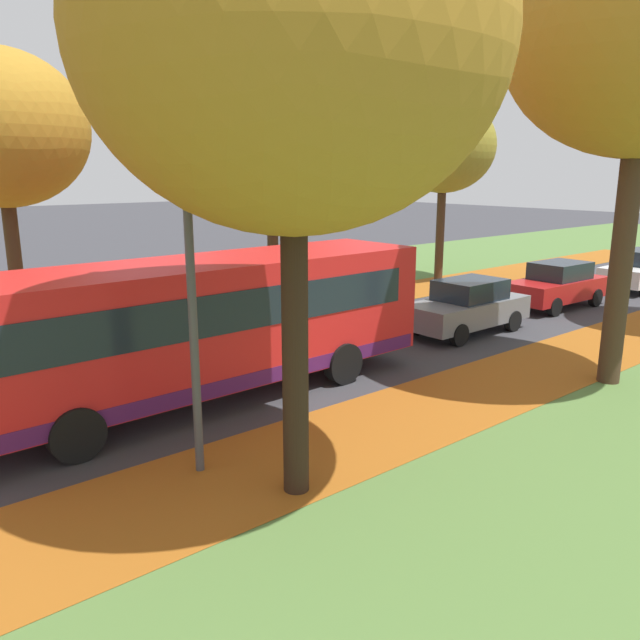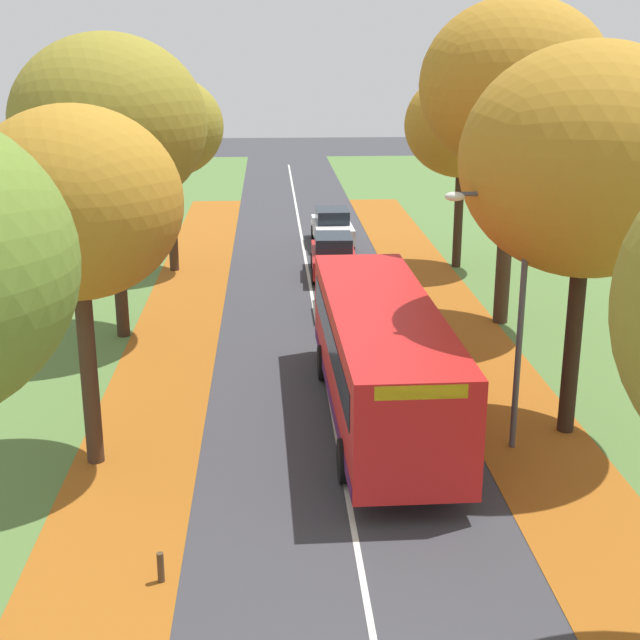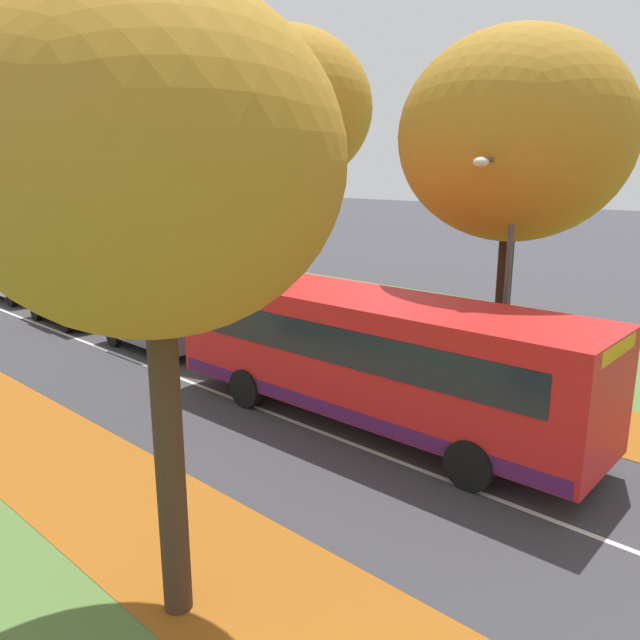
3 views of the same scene
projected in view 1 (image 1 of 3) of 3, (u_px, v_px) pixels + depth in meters
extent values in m
cube|color=#517538|center=(253.00, 287.00, 26.19)|extent=(12.00, 90.00, 0.01)
cube|color=#9E5619|center=(172.00, 331.00, 19.02)|extent=(2.80, 60.00, 0.00)
cube|color=#9E5619|center=(389.00, 422.00, 12.13)|extent=(2.80, 60.00, 0.00)
cube|color=silver|center=(418.00, 329.00, 19.30)|extent=(0.12, 80.00, 0.01)
cylinder|color=#422D1E|center=(16.00, 274.00, 16.72)|extent=(0.37, 0.37, 4.16)
cylinder|color=#382619|center=(273.00, 242.00, 22.81)|extent=(0.40, 0.40, 4.48)
ellipsoid|color=olive|center=(271.00, 115.00, 21.77)|extent=(5.82, 5.82, 5.24)
cylinder|color=#422D1E|center=(440.00, 233.00, 27.52)|extent=(0.37, 0.37, 4.16)
ellipsoid|color=olive|center=(444.00, 146.00, 26.65)|extent=(4.39, 4.39, 3.95)
cylinder|color=black|center=(295.00, 355.00, 9.09)|extent=(0.39, 0.39, 4.33)
ellipsoid|color=#AD7A23|center=(292.00, 37.00, 8.08)|extent=(5.73, 5.73, 5.15)
cylinder|color=#422D1E|center=(621.00, 265.00, 13.89)|extent=(0.49, 0.49, 5.46)
cylinder|color=#47474C|center=(191.00, 291.00, 9.52)|extent=(0.14, 0.14, 6.00)
cylinder|color=#47474C|center=(157.00, 95.00, 9.45)|extent=(1.60, 0.10, 0.10)
ellipsoid|color=silver|center=(135.00, 103.00, 10.06)|extent=(0.44, 0.28, 0.20)
cube|color=red|center=(205.00, 320.00, 13.07)|extent=(2.67, 10.44, 2.50)
cube|color=#19232D|center=(204.00, 301.00, 12.98)|extent=(2.69, 9.19, 0.80)
cube|color=#4C1951|center=(207.00, 369.00, 13.32)|extent=(2.69, 10.23, 0.32)
cylinder|color=black|center=(76.00, 434.00, 10.45)|extent=(0.32, 0.96, 0.96)
cylinder|color=black|center=(33.00, 396.00, 12.21)|extent=(0.32, 0.96, 0.96)
cylinder|color=black|center=(343.00, 363.00, 14.30)|extent=(0.32, 0.96, 0.96)
cylinder|color=black|center=(281.00, 342.00, 16.05)|extent=(0.32, 0.96, 0.96)
cube|color=slate|center=(466.00, 311.00, 18.70)|extent=(1.70, 4.20, 0.70)
cube|color=#19232D|center=(470.00, 289.00, 18.64)|extent=(1.45, 2.02, 0.60)
cylinder|color=black|center=(459.00, 335.00, 17.39)|extent=(0.22, 0.64, 0.64)
cylinder|color=black|center=(417.00, 324.00, 18.56)|extent=(0.22, 0.64, 0.64)
cylinder|color=black|center=(513.00, 321.00, 19.01)|extent=(0.22, 0.64, 0.64)
cylinder|color=black|center=(471.00, 312.00, 20.18)|extent=(0.22, 0.64, 0.64)
cube|color=#B21919|center=(556.00, 289.00, 22.23)|extent=(1.84, 4.25, 0.70)
cube|color=#19232D|center=(560.00, 270.00, 22.17)|extent=(1.51, 2.06, 0.60)
cylinder|color=black|center=(554.00, 307.00, 20.94)|extent=(0.24, 0.65, 0.64)
cylinder|color=black|center=(515.00, 300.00, 22.14)|extent=(0.24, 0.65, 0.64)
cylinder|color=black|center=(595.00, 298.00, 22.49)|extent=(0.24, 0.65, 0.64)
cylinder|color=black|center=(556.00, 291.00, 23.69)|extent=(0.24, 0.65, 0.64)
cube|color=silver|center=(640.00, 273.00, 25.57)|extent=(1.76, 4.23, 0.70)
cylinder|color=black|center=(606.00, 283.00, 25.41)|extent=(0.23, 0.64, 0.64)
cylinder|color=black|center=(634.00, 276.00, 27.05)|extent=(0.23, 0.64, 0.64)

